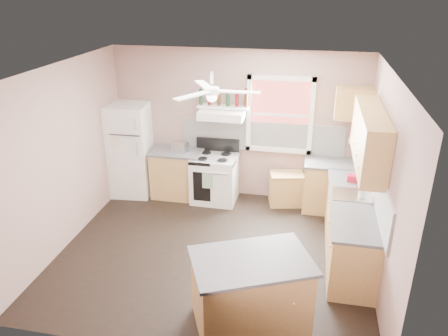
% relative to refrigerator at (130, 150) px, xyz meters
% --- Properties ---
extents(floor, '(4.50, 4.50, 0.00)m').
position_rel_refrigerator_xyz_m(floor, '(1.95, -1.66, -0.86)').
color(floor, black).
rests_on(floor, ground).
extents(ceiling, '(4.50, 4.50, 0.00)m').
position_rel_refrigerator_xyz_m(ceiling, '(1.95, -1.66, 1.84)').
color(ceiling, white).
rests_on(ceiling, ground).
extents(wall_back, '(4.50, 0.05, 2.70)m').
position_rel_refrigerator_xyz_m(wall_back, '(1.95, 0.37, 0.49)').
color(wall_back, gray).
rests_on(wall_back, ground).
extents(wall_right, '(0.05, 4.00, 2.70)m').
position_rel_refrigerator_xyz_m(wall_right, '(4.22, -1.66, 0.49)').
color(wall_right, gray).
rests_on(wall_right, ground).
extents(wall_left, '(0.05, 4.00, 2.70)m').
position_rel_refrigerator_xyz_m(wall_left, '(-0.33, -1.66, 0.49)').
color(wall_left, gray).
rests_on(wall_left, ground).
extents(backsplash_back, '(2.90, 0.03, 0.55)m').
position_rel_refrigerator_xyz_m(backsplash_back, '(2.40, 0.33, 0.31)').
color(backsplash_back, white).
rests_on(backsplash_back, wall_back).
extents(backsplash_right, '(0.03, 2.60, 0.55)m').
position_rel_refrigerator_xyz_m(backsplash_right, '(4.18, -1.36, 0.31)').
color(backsplash_right, white).
rests_on(backsplash_right, wall_right).
extents(window_view, '(1.00, 0.02, 1.20)m').
position_rel_refrigerator_xyz_m(window_view, '(2.70, 0.33, 0.74)').
color(window_view, maroon).
rests_on(window_view, wall_back).
extents(window_frame, '(1.16, 0.07, 1.36)m').
position_rel_refrigerator_xyz_m(window_frame, '(2.70, 0.30, 0.74)').
color(window_frame, white).
rests_on(window_frame, wall_back).
extents(refrigerator, '(0.79, 0.78, 1.72)m').
position_rel_refrigerator_xyz_m(refrigerator, '(0.00, 0.00, 0.00)').
color(refrigerator, white).
rests_on(refrigerator, floor).
extents(base_cabinet_left, '(0.90, 0.60, 0.86)m').
position_rel_refrigerator_xyz_m(base_cabinet_left, '(0.89, 0.04, -0.43)').
color(base_cabinet_left, '#AC8047').
rests_on(base_cabinet_left, floor).
extents(counter_left, '(0.92, 0.62, 0.04)m').
position_rel_refrigerator_xyz_m(counter_left, '(0.89, 0.04, 0.02)').
color(counter_left, '#4D4D50').
rests_on(counter_left, base_cabinet_left).
extents(toaster, '(0.31, 0.22, 0.18)m').
position_rel_refrigerator_xyz_m(toaster, '(0.96, 0.02, 0.13)').
color(toaster, silver).
rests_on(toaster, counter_left).
extents(stove, '(0.80, 0.65, 0.86)m').
position_rel_refrigerator_xyz_m(stove, '(1.60, -0.02, -0.43)').
color(stove, white).
rests_on(stove, floor).
extents(range_hood, '(0.78, 0.50, 0.14)m').
position_rel_refrigerator_xyz_m(range_hood, '(1.72, 0.09, 0.76)').
color(range_hood, white).
rests_on(range_hood, wall_back).
extents(bottle_shelf, '(0.90, 0.26, 0.03)m').
position_rel_refrigerator_xyz_m(bottle_shelf, '(1.72, 0.21, 0.86)').
color(bottle_shelf, white).
rests_on(bottle_shelf, range_hood).
extents(cart, '(0.65, 0.51, 0.58)m').
position_rel_refrigerator_xyz_m(cart, '(2.90, 0.09, -0.57)').
color(cart, '#AC8047').
rests_on(cart, floor).
extents(base_cabinet_corner, '(1.00, 0.60, 0.86)m').
position_rel_refrigerator_xyz_m(base_cabinet_corner, '(3.70, 0.04, -0.43)').
color(base_cabinet_corner, '#AC8047').
rests_on(base_cabinet_corner, floor).
extents(base_cabinet_right, '(0.60, 2.20, 0.86)m').
position_rel_refrigerator_xyz_m(base_cabinet_right, '(3.90, -1.36, -0.43)').
color(base_cabinet_right, '#AC8047').
rests_on(base_cabinet_right, floor).
extents(counter_corner, '(1.02, 0.62, 0.04)m').
position_rel_refrigerator_xyz_m(counter_corner, '(3.70, 0.04, 0.02)').
color(counter_corner, '#4D4D50').
rests_on(counter_corner, base_cabinet_corner).
extents(counter_right, '(0.62, 2.22, 0.04)m').
position_rel_refrigerator_xyz_m(counter_right, '(3.89, -1.36, 0.02)').
color(counter_right, '#4D4D50').
rests_on(counter_right, base_cabinet_right).
extents(sink, '(0.55, 0.45, 0.03)m').
position_rel_refrigerator_xyz_m(sink, '(3.89, -1.16, 0.03)').
color(sink, silver).
rests_on(sink, counter_right).
extents(faucet, '(0.03, 0.03, 0.14)m').
position_rel_refrigerator_xyz_m(faucet, '(4.05, -1.16, 0.11)').
color(faucet, silver).
rests_on(faucet, sink).
extents(upper_cabinet_right, '(0.33, 1.80, 0.76)m').
position_rel_refrigerator_xyz_m(upper_cabinet_right, '(4.03, -1.16, 0.92)').
color(upper_cabinet_right, '#AC8047').
rests_on(upper_cabinet_right, wall_right).
extents(upper_cabinet_corner, '(0.60, 0.33, 0.52)m').
position_rel_refrigerator_xyz_m(upper_cabinet_corner, '(3.90, 0.17, 1.04)').
color(upper_cabinet_corner, '#AC8047').
rests_on(upper_cabinet_corner, wall_back).
extents(paper_towel, '(0.26, 0.12, 0.12)m').
position_rel_refrigerator_xyz_m(paper_towel, '(4.02, 0.20, 0.39)').
color(paper_towel, white).
rests_on(paper_towel, wall_back).
extents(island, '(1.47, 1.24, 0.86)m').
position_rel_refrigerator_xyz_m(island, '(2.70, -3.01, -0.43)').
color(island, '#AC8047').
rests_on(island, floor).
extents(island_top, '(1.56, 1.33, 0.04)m').
position_rel_refrigerator_xyz_m(island_top, '(2.70, -3.01, 0.02)').
color(island_top, '#4D4D50').
rests_on(island_top, island).
extents(ceiling_fan_hub, '(0.20, 0.20, 0.08)m').
position_rel_refrigerator_xyz_m(ceiling_fan_hub, '(1.95, -1.66, 1.59)').
color(ceiling_fan_hub, white).
rests_on(ceiling_fan_hub, ceiling).
extents(soap_bottle, '(0.11, 0.11, 0.24)m').
position_rel_refrigerator_xyz_m(soap_bottle, '(4.02, -1.25, 0.16)').
color(soap_bottle, silver).
rests_on(soap_bottle, counter_right).
extents(red_caddy, '(0.19, 0.13, 0.10)m').
position_rel_refrigerator_xyz_m(red_caddy, '(3.94, -0.67, 0.09)').
color(red_caddy, red).
rests_on(red_caddy, counter_right).
extents(wine_bottles, '(0.86, 0.06, 0.31)m').
position_rel_refrigerator_xyz_m(wine_bottles, '(1.73, 0.21, 1.02)').
color(wine_bottles, '#143819').
rests_on(wine_bottles, bottle_shelf).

